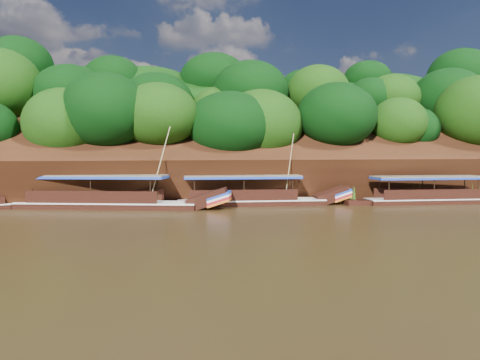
% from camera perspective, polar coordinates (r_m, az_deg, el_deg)
% --- Properties ---
extents(ground, '(160.00, 160.00, 0.00)m').
position_cam_1_polar(ground, '(31.35, 9.28, -4.73)').
color(ground, black).
rests_on(ground, ground).
extents(riverbank, '(120.00, 30.06, 19.40)m').
position_cam_1_polar(riverbank, '(52.94, 0.53, 0.81)').
color(riverbank, black).
rests_on(riverbank, ground).
extents(boat_0, '(14.50, 3.50, 5.90)m').
position_cam_1_polar(boat_0, '(43.58, 23.64, -1.92)').
color(boat_0, black).
rests_on(boat_0, ground).
extents(boat_1, '(14.50, 3.34, 6.35)m').
position_cam_1_polar(boat_1, '(38.72, 2.49, -2.24)').
color(boat_1, black).
rests_on(boat_1, ground).
extents(boat_2, '(16.69, 6.48, 6.85)m').
position_cam_1_polar(boat_2, '(37.70, -14.67, -2.47)').
color(boat_2, black).
rests_on(boat_2, ground).
extents(reeds, '(48.70, 2.33, 2.04)m').
position_cam_1_polar(reeds, '(39.48, -0.68, -1.67)').
color(reeds, '#316D1B').
rests_on(reeds, ground).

